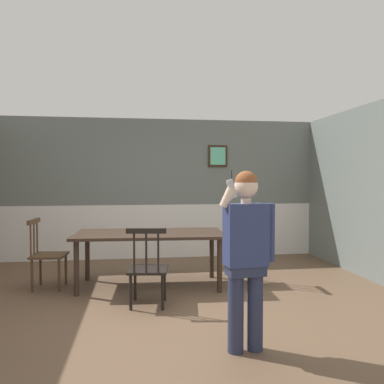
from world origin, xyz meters
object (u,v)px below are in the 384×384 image
Objects in this scene: person_figure at (247,250)px; dining_table at (150,238)px; chair_near_window at (46,254)px; chair_by_doorway at (249,250)px; chair_at_table_head at (148,268)px.

dining_table is at bearing -76.72° from person_figure.
chair_near_window is (-1.43, 0.08, -0.21)m from dining_table.
chair_by_doorway is 1.69m from chair_at_table_head.
chair_at_table_head is at bearing -64.43° from person_figure.
chair_near_window is at bearing 152.65° from chair_at_table_head.
dining_table is 1.45m from chair_by_doorway.
chair_near_window is 3.23m from person_figure.
chair_by_doorway is 0.64× the size of person_figure.
dining_table is 1.33× the size of person_figure.
chair_near_window is 1.01× the size of chair_at_table_head.
chair_near_window reaches higher than chair_at_table_head.
person_figure reaches higher than chair_near_window.
person_figure is at bearing -50.96° from chair_at_table_head.
dining_table is at bearing 90.91° from chair_near_window.
person_figure is (0.83, -1.36, 0.44)m from chair_at_table_head.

